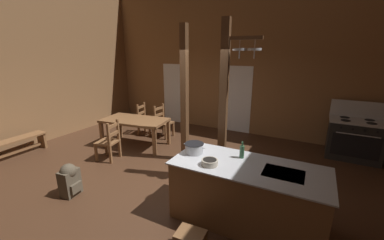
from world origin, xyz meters
The scene contains 18 objects.
ground_plane centered at (0.00, 0.00, -0.05)m, with size 8.99×8.02×0.10m, color #422819.
wall_back centered at (0.00, 3.68, 2.34)m, with size 8.99×0.14×4.68m, color brown.
wall_left centered at (-4.17, 0.00, 2.34)m, with size 0.14×8.02×4.68m, color brown.
glazed_door_back_left centered at (-1.84, 3.61, 1.02)m, with size 1.00×0.01×2.05m, color white.
glazed_panel_back_right centered at (0.41, 3.61, 1.02)m, with size 0.84×0.01×2.05m, color white.
kitchen_island centered at (1.85, -0.36, 0.46)m, with size 2.17×0.99×0.92m.
stove_range centered at (3.47, 3.05, 0.48)m, with size 1.14×0.83×1.32m.
support_post_with_pot_rack centered at (1.11, 0.63, 1.63)m, with size 0.69×0.28×3.03m.
support_post_center centered at (-0.01, 1.06, 1.51)m, with size 0.14×0.14×3.03m.
dining_table centered at (-1.61, 1.17, 0.65)m, with size 1.81×1.13×0.74m.
ladderback_chair_near_window centered at (-1.99, 2.06, 0.45)m, with size 0.50×0.50×0.95m.
ladderback_chair_by_post centered at (-1.56, 0.22, 0.45)m, with size 0.53×0.53×0.95m.
ladderback_chair_at_table_end centered at (-1.39, 2.12, 0.45)m, with size 0.47×0.47×0.95m.
bench_along_left_wall centered at (-3.71, -0.72, 0.30)m, with size 0.39×1.34×0.44m.
backpack centered at (-1.07, -1.17, 0.31)m, with size 0.33×0.35×0.60m.
stockpot_on_counter centered at (0.97, -0.34, 1.00)m, with size 0.37×0.30×0.16m.
mixing_bowl_on_counter centered at (1.36, -0.61, 0.96)m, with size 0.24×0.24×0.08m.
bottle_tall_on_counter centered at (1.69, -0.16, 1.02)m, with size 0.07×0.07×0.26m.
Camera 1 is at (2.59, -3.41, 2.47)m, focal length 22.20 mm.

